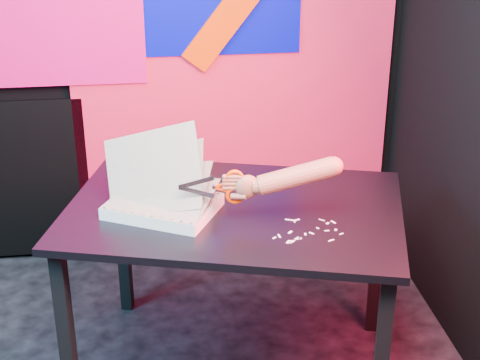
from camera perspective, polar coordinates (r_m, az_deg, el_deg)
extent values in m
cube|color=red|center=(3.72, -0.52, 6.46)|extent=(1.60, 0.02, 1.60)
cube|color=#DB0763|center=(3.58, -15.36, 13.20)|extent=(0.95, 0.02, 0.80)
cube|color=black|center=(2.83, -13.34, -11.63)|extent=(0.06, 0.06, 0.72)
cube|color=black|center=(3.40, -9.06, -4.67)|extent=(0.06, 0.06, 0.72)
cube|color=black|center=(3.27, 10.54, -6.07)|extent=(0.06, 0.06, 0.72)
cube|color=black|center=(2.79, -0.46, -2.38)|extent=(1.44, 1.15, 0.03)
cube|color=white|center=(2.75, -6.00, -2.05)|extent=(0.47, 0.43, 0.05)
cube|color=silver|center=(2.74, -6.02, -1.61)|extent=(0.47, 0.42, 0.00)
cube|color=silver|center=(2.74, -6.03, -1.52)|extent=(0.45, 0.41, 0.12)
cube|color=silver|center=(2.74, -6.27, -0.94)|extent=(0.41, 0.38, 0.20)
cube|color=silver|center=(2.74, -6.53, 0.07)|extent=(0.36, 0.33, 0.28)
cube|color=silver|center=(2.73, -6.79, 1.04)|extent=(0.36, 0.28, 0.33)
cylinder|color=black|center=(2.72, -10.49, -2.13)|extent=(0.01, 0.01, 0.00)
cylinder|color=black|center=(2.70, -9.78, -2.26)|extent=(0.01, 0.01, 0.00)
cylinder|color=black|center=(2.68, -9.07, -2.39)|extent=(0.01, 0.01, 0.00)
cylinder|color=black|center=(2.67, -8.34, -2.53)|extent=(0.01, 0.01, 0.00)
cylinder|color=black|center=(2.65, -7.61, -2.66)|extent=(0.01, 0.01, 0.00)
cylinder|color=black|center=(2.63, -6.87, -2.80)|extent=(0.01, 0.01, 0.00)
cylinder|color=black|center=(2.62, -6.11, -2.94)|extent=(0.01, 0.01, 0.00)
cylinder|color=black|center=(2.60, -5.35, -3.07)|extent=(0.01, 0.01, 0.00)
cylinder|color=black|center=(2.59, -4.58, -3.21)|extent=(0.01, 0.01, 0.00)
cylinder|color=black|center=(2.57, -3.80, -3.35)|extent=(0.01, 0.01, 0.00)
cylinder|color=black|center=(2.92, -7.98, -0.03)|extent=(0.01, 0.01, 0.00)
cylinder|color=black|center=(2.90, -7.31, -0.14)|extent=(0.01, 0.01, 0.00)
cylinder|color=black|center=(2.89, -6.63, -0.25)|extent=(0.01, 0.01, 0.00)
cylinder|color=black|center=(2.87, -5.94, -0.36)|extent=(0.01, 0.01, 0.00)
cylinder|color=black|center=(2.86, -5.25, -0.48)|extent=(0.01, 0.01, 0.00)
cylinder|color=black|center=(2.84, -4.55, -0.59)|extent=(0.01, 0.01, 0.00)
cylinder|color=black|center=(2.83, -3.84, -0.70)|extent=(0.01, 0.01, 0.00)
cylinder|color=black|center=(2.81, -3.12, -0.82)|extent=(0.01, 0.01, 0.00)
cylinder|color=black|center=(2.80, -2.40, -0.94)|extent=(0.01, 0.01, 0.00)
cylinder|color=black|center=(2.78, -1.67, -1.05)|extent=(0.01, 0.01, 0.00)
cube|color=black|center=(2.82, -7.23, -0.88)|extent=(0.07, 0.04, 0.00)
cube|color=black|center=(2.76, -5.38, -1.39)|extent=(0.05, 0.03, 0.00)
cube|color=black|center=(2.73, -7.15, -1.80)|extent=(0.09, 0.05, 0.00)
cube|color=black|center=(2.66, -5.03, -2.38)|extent=(0.04, 0.03, 0.00)
cube|color=silver|center=(2.61, -3.42, -0.20)|extent=(0.13, 0.02, 0.05)
cube|color=silver|center=(2.63, -3.40, -0.91)|extent=(0.13, 0.02, 0.05)
cylinder|color=silver|center=(2.62, -2.05, -0.55)|extent=(0.01, 0.01, 0.01)
cube|color=#EE3400|center=(2.62, -1.55, -0.70)|extent=(0.05, 0.02, 0.02)
cube|color=#EE3400|center=(2.61, -1.55, -0.40)|extent=(0.05, 0.02, 0.02)
torus|color=#EE3400|center=(2.60, -0.41, 0.11)|extent=(0.07, 0.02, 0.07)
torus|color=#EE3400|center=(2.63, -0.41, -1.19)|extent=(0.07, 0.02, 0.07)
ellipsoid|color=#9D6546|center=(2.61, 0.58, -0.54)|extent=(0.09, 0.05, 0.09)
cylinder|color=#9D6546|center=(2.62, -0.41, -0.61)|extent=(0.07, 0.02, 0.02)
cylinder|color=#9D6546|center=(2.61, -0.41, -0.29)|extent=(0.06, 0.02, 0.02)
cylinder|color=#9D6546|center=(2.60, -0.41, 0.00)|extent=(0.06, 0.02, 0.02)
cylinder|color=#9D6546|center=(2.60, -0.41, 0.25)|extent=(0.05, 0.02, 0.02)
cylinder|color=#9D6546|center=(2.62, -0.11, -1.29)|extent=(0.06, 0.04, 0.03)
cylinder|color=#9D6546|center=(2.61, 1.53, -0.45)|extent=(0.06, 0.07, 0.06)
cylinder|color=#9D6546|center=(2.61, 4.41, 0.30)|extent=(0.29, 0.11, 0.15)
sphere|color=#9D6546|center=(2.61, 7.29, 1.06)|extent=(0.07, 0.07, 0.07)
cube|color=silver|center=(2.57, 7.09, -4.67)|extent=(0.02, 0.02, 0.00)
cube|color=silver|center=(2.57, 4.53, -4.56)|extent=(0.03, 0.01, 0.00)
cube|color=silver|center=(2.70, 6.37, -3.10)|extent=(0.02, 0.02, 0.00)
cube|color=silver|center=(2.55, 4.10, -4.81)|extent=(0.02, 0.02, 0.00)
cube|color=silver|center=(2.55, 4.00, -4.78)|extent=(0.02, 0.02, 0.00)
cube|color=silver|center=(2.70, 7.25, -3.25)|extent=(0.02, 0.03, 0.00)
cube|color=silver|center=(2.58, 4.59, -4.52)|extent=(0.02, 0.02, 0.00)
cube|color=silver|center=(2.64, 7.43, -3.86)|extent=(0.01, 0.01, 0.00)
cube|color=silver|center=(2.62, 7.86, -4.17)|extent=(0.02, 0.01, 0.00)
cube|color=silver|center=(2.57, 2.69, -4.50)|extent=(0.02, 0.01, 0.00)
cube|color=silver|center=(2.65, 6.04, -3.73)|extent=(0.01, 0.01, 0.00)
cube|color=silver|center=(2.55, 3.78, -4.81)|extent=(0.02, 0.03, 0.00)
cube|color=silver|center=(2.68, 6.82, -3.35)|extent=(0.02, 0.02, 0.00)
cube|color=silver|center=(2.61, 3.92, -4.06)|extent=(0.02, 0.02, 0.00)
cube|color=silver|center=(2.70, 4.39, -3.11)|extent=(0.03, 0.02, 0.00)
cube|color=silver|center=(2.61, 5.57, -4.13)|extent=(0.02, 0.02, 0.00)
cube|color=silver|center=(2.63, 6.76, -3.93)|extent=(0.02, 0.01, 0.00)
cube|color=silver|center=(2.60, 5.09, -4.21)|extent=(0.01, 0.02, 0.00)
cube|color=silver|center=(2.68, 4.29, -3.24)|extent=(0.01, 0.02, 0.00)
cube|color=silver|center=(2.58, 3.06, -4.36)|extent=(0.01, 0.03, 0.00)
cube|color=silver|center=(2.70, 3.82, -3.10)|extent=(0.03, 0.02, 0.00)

